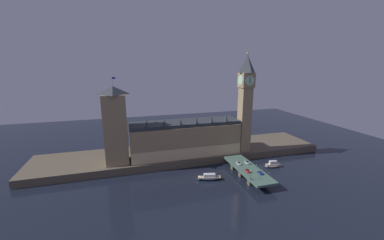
{
  "coord_description": "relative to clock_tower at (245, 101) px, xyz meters",
  "views": [
    {
      "loc": [
        -42.84,
        -131.44,
        71.46
      ],
      "look_at": [
        1.77,
        20.0,
        34.17
      ],
      "focal_mm": 22.0,
      "sensor_mm": 36.0,
      "label": 1
    }
  ],
  "objects": [
    {
      "name": "bridge",
      "position": [
        -12.82,
        -30.6,
        -41.02
      ],
      "size": [
        13.95,
        46.0,
        5.53
      ],
      "color": "#476656",
      "rests_on": "ground_plane"
    },
    {
      "name": "clock_tower",
      "position": [
        0.0,
        0.0,
        0.0
      ],
      "size": [
        10.17,
        10.28,
        74.74
      ],
      "color": "#9E845B",
      "rests_on": "embankment"
    },
    {
      "name": "car_southbound_trail",
      "position": [
        -9.75,
        -24.24,
        -38.66
      ],
      "size": [
        2.03,
        4.21,
        1.53
      ],
      "color": "silver",
      "rests_on": "bridge"
    },
    {
      "name": "car_northbound_lead",
      "position": [
        -15.89,
        -23.82,
        -38.69
      ],
      "size": [
        1.92,
        4.57,
        1.46
      ],
      "color": "white",
      "rests_on": "bridge"
    },
    {
      "name": "victoria_tower",
      "position": [
        -94.38,
        3.37,
        -13.13
      ],
      "size": [
        15.23,
        15.23,
        58.58
      ],
      "color": "#9E845B",
      "rests_on": "embankment"
    },
    {
      "name": "pedestrian_near_rail",
      "position": [
        -18.96,
        -46.3,
        -38.46
      ],
      "size": [
        0.38,
        0.38,
        1.71
      ],
      "color": "black",
      "rests_on": "bridge"
    },
    {
      "name": "boat_upstream",
      "position": [
        -38.95,
        -29.02,
        -43.39
      ],
      "size": [
        16.74,
        8.0,
        4.13
      ],
      "color": "#1E2842",
      "rests_on": "ground_plane"
    },
    {
      "name": "street_lamp_near",
      "position": [
        -19.36,
        -45.32,
        -35.66
      ],
      "size": [
        1.34,
        0.6,
        5.93
      ],
      "color": "#2D3333",
      "rests_on": "bridge"
    },
    {
      "name": "boat_downstream",
      "position": [
        11.14,
        -24.1,
        -43.14
      ],
      "size": [
        12.18,
        5.71,
        4.83
      ],
      "color": "#B2A893",
      "rests_on": "ground_plane"
    },
    {
      "name": "car_northbound_trail",
      "position": [
        -15.89,
        -35.74,
        -38.67
      ],
      "size": [
        1.89,
        4.35,
        1.51
      ],
      "color": "red",
      "rests_on": "bridge"
    },
    {
      "name": "pedestrian_mid_walk",
      "position": [
        -6.68,
        -31.12,
        -38.44
      ],
      "size": [
        0.38,
        0.38,
        1.76
      ],
      "color": "black",
      "rests_on": "bridge"
    },
    {
      "name": "parliament_hall",
      "position": [
        -45.51,
        5.88,
        -26.96
      ],
      "size": [
        80.53,
        22.3,
        30.26
      ],
      "color": "#9E845B",
      "rests_on": "embankment"
    },
    {
      "name": "ground_plane",
      "position": [
        -45.34,
        -25.6,
        -44.9
      ],
      "size": [
        400.0,
        400.0,
        0.0
      ],
      "primitive_type": "plane",
      "color": "black"
    },
    {
      "name": "car_southbound_lead",
      "position": [
        -9.75,
        -40.37,
        -38.7
      ],
      "size": [
        1.92,
        4.49,
        1.42
      ],
      "color": "navy",
      "rests_on": "bridge"
    },
    {
      "name": "embankment",
      "position": [
        -45.34,
        13.4,
        -42.21
      ],
      "size": [
        220.0,
        42.0,
        5.38
      ],
      "color": "brown",
      "rests_on": "ground_plane"
    }
  ]
}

